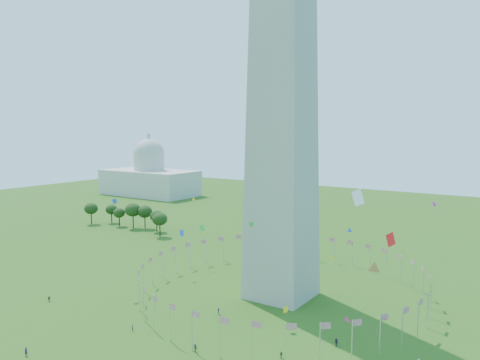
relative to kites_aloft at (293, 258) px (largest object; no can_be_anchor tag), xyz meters
name	(u,v)px	position (x,y,z in m)	size (l,w,h in m)	color
flag_ring	(281,281)	(-18.05, 28.02, -15.95)	(80.24, 80.24, 9.00)	silver
capitol_building	(149,163)	(-198.05, 158.02, 2.55)	(70.00, 35.00, 46.00)	beige
kites_aloft	(293,258)	(0.00, 0.00, 0.00)	(108.84, 72.66, 36.34)	yellow
tree_line_west	(132,218)	(-122.30, 68.86, -15.13)	(55.18, 15.72, 12.06)	#284918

